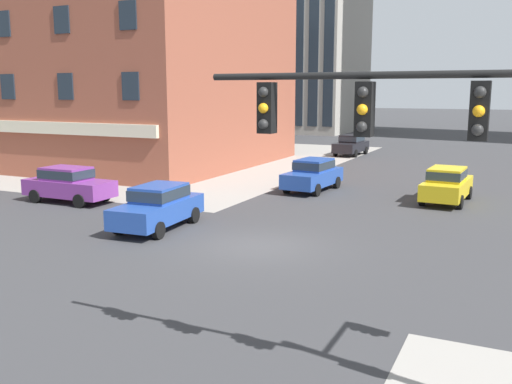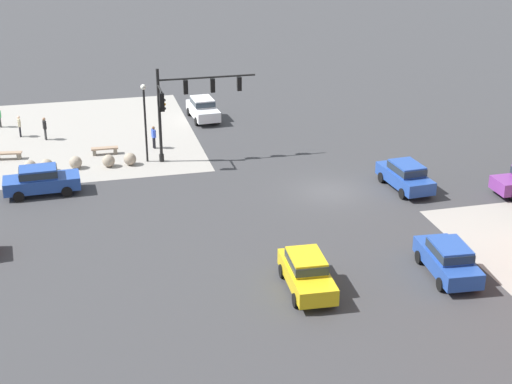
% 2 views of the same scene
% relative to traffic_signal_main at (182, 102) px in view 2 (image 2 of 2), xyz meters
% --- Properties ---
extents(ground_plane, '(320.00, 320.00, 0.00)m').
position_rel_traffic_signal_main_xyz_m(ground_plane, '(-7.62, 7.46, -4.05)').
color(ground_plane, '#38383A').
extents(sidewalk_corner_slab, '(20.00, 19.00, 0.02)m').
position_rel_traffic_signal_main_xyz_m(sidewalk_corner_slab, '(8.38, -7.04, -4.05)').
color(sidewalk_corner_slab, gray).
rests_on(sidewalk_corner_slab, ground).
extents(traffic_signal_main, '(6.53, 2.09, 6.24)m').
position_rel_traffic_signal_main_xyz_m(traffic_signal_main, '(0.00, 0.00, 0.00)').
color(traffic_signal_main, black).
rests_on(traffic_signal_main, ground).
extents(bollard_sphere_curb_a, '(0.82, 0.82, 0.82)m').
position_rel_traffic_signal_main_xyz_m(bollard_sphere_curb_a, '(3.55, -0.02, -3.64)').
color(bollard_sphere_curb_a, gray).
rests_on(bollard_sphere_curb_a, ground).
extents(bollard_sphere_curb_b, '(0.82, 0.82, 0.82)m').
position_rel_traffic_signal_main_xyz_m(bollard_sphere_curb_b, '(4.93, -0.01, -3.64)').
color(bollard_sphere_curb_b, gray).
rests_on(bollard_sphere_curb_b, ground).
extents(bollard_sphere_curb_c, '(0.82, 0.82, 0.82)m').
position_rel_traffic_signal_main_xyz_m(bollard_sphere_curb_c, '(7.02, -0.22, -3.64)').
color(bollard_sphere_curb_c, gray).
rests_on(bollard_sphere_curb_c, ground).
extents(bollard_sphere_curb_d, '(0.82, 0.82, 0.82)m').
position_rel_traffic_signal_main_xyz_m(bollard_sphere_curb_d, '(8.84, -0.14, -3.64)').
color(bollard_sphere_curb_d, gray).
rests_on(bollard_sphere_curb_d, ground).
extents(bollard_sphere_curb_e, '(0.82, 0.82, 0.82)m').
position_rel_traffic_signal_main_xyz_m(bollard_sphere_curb_e, '(9.86, -0.15, -3.64)').
color(bollard_sphere_curb_e, gray).
rests_on(bollard_sphere_curb_e, ground).
extents(bench_near_signal, '(1.81, 0.52, 0.49)m').
position_rel_traffic_signal_main_xyz_m(bench_near_signal, '(5.03, -2.50, -3.73)').
color(bench_near_signal, '#9E7F66').
rests_on(bench_near_signal, ground).
extents(bench_mid_block, '(1.85, 0.71, 0.49)m').
position_rel_traffic_signal_main_xyz_m(bench_mid_block, '(11.36, -3.06, -3.73)').
color(bench_mid_block, '#9E7F66').
rests_on(bench_mid_block, ground).
extents(pedestrian_at_curb, '(0.30, 0.52, 1.60)m').
position_rel_traffic_signal_main_xyz_m(pedestrian_at_curb, '(1.62, -2.95, -3.14)').
color(pedestrian_at_curb, black).
rests_on(pedestrian_at_curb, ground).
extents(pedestrian_walking_east, '(0.28, 0.54, 1.66)m').
position_rel_traffic_signal_main_xyz_m(pedestrian_walking_east, '(8.96, -6.67, -3.11)').
color(pedestrian_walking_east, '#333333').
rests_on(pedestrian_walking_east, ground).
extents(pedestrian_by_lamp, '(0.23, 0.55, 1.57)m').
position_rel_traffic_signal_main_xyz_m(pedestrian_by_lamp, '(10.75, -7.82, -3.16)').
color(pedestrian_by_lamp, black).
rests_on(pedestrian_by_lamp, ground).
extents(street_lamp_corner_near, '(0.36, 0.36, 5.24)m').
position_rel_traffic_signal_main_xyz_m(street_lamp_corner_near, '(2.38, -0.40, -0.75)').
color(street_lamp_corner_near, black).
rests_on(street_lamp_corner_near, ground).
extents(car_main_northbound_near, '(2.12, 4.51, 1.68)m').
position_rel_traffic_signal_main_xyz_m(car_main_northbound_near, '(-12.18, 8.15, -3.13)').
color(car_main_northbound_near, '#23479E').
rests_on(car_main_northbound_near, ground).
extents(car_main_southbound_near, '(4.46, 2.01, 1.68)m').
position_rel_traffic_signal_main_xyz_m(car_main_southbound_near, '(9.10, 3.69, -3.13)').
color(car_main_southbound_near, '#23479E').
rests_on(car_main_southbound_near, ground).
extents(car_cross_westbound, '(2.14, 4.52, 1.68)m').
position_rel_traffic_signal_main_xyz_m(car_cross_westbound, '(-9.63, 18.63, -3.13)').
color(car_cross_westbound, '#23479E').
rests_on(car_cross_westbound, ground).
extents(car_parked_curb, '(2.08, 4.49, 1.68)m').
position_rel_traffic_signal_main_xyz_m(car_parked_curb, '(-2.88, -8.87, -3.13)').
color(car_parked_curb, silver).
rests_on(car_parked_curb, ground).
extents(car_main_mid, '(2.06, 4.49, 1.68)m').
position_rel_traffic_signal_main_xyz_m(car_main_mid, '(-2.79, 18.28, -3.13)').
color(car_main_mid, gold).
rests_on(car_main_mid, ground).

